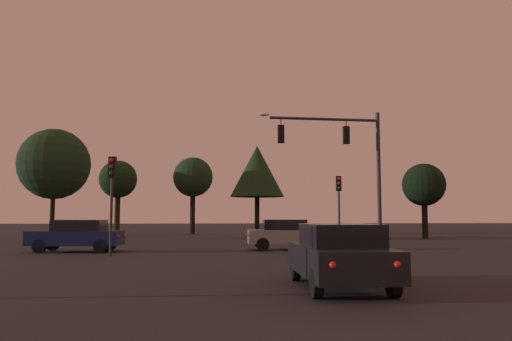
{
  "coord_description": "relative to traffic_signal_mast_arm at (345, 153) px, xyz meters",
  "views": [
    {
      "loc": [
        -1.73,
        -5.03,
        1.71
      ],
      "look_at": [
        0.23,
        17.49,
        3.76
      ],
      "focal_mm": 35.15,
      "sensor_mm": 36.0,
      "label": 1
    }
  ],
  "objects": [
    {
      "name": "tree_right_cluster",
      "position": [
        -3.19,
        14.31,
        0.31
      ],
      "size": [
        4.21,
        4.21,
        7.22
      ],
      "color": "black",
      "rests_on": "ground"
    },
    {
      "name": "ground_plane",
      "position": [
        -4.93,
        4.96,
        -4.87
      ],
      "size": [
        168.0,
        168.0,
        0.0
      ],
      "primitive_type": "plane",
      "color": "black",
      "rests_on": "ground"
    },
    {
      "name": "car_crossing_right",
      "position": [
        -2.9,
        0.8,
        -4.08
      ],
      "size": [
        4.07,
        1.83,
        1.52
      ],
      "color": "gray",
      "rests_on": "ground"
    },
    {
      "name": "traffic_light_corner_left",
      "position": [
        0.9,
        4.88,
        -1.96
      ],
      "size": [
        0.32,
        0.36,
        4.09
      ],
      "color": "#232326",
      "rests_on": "ground"
    },
    {
      "name": "tree_left_far",
      "position": [
        -18.12,
        12.63,
        0.57
      ],
      "size": [
        5.12,
        5.12,
        8.01
      ],
      "color": "black",
      "rests_on": "ground"
    },
    {
      "name": "car_nearside_lane",
      "position": [
        -3.65,
        -12.77,
        -4.07
      ],
      "size": [
        1.89,
        4.44,
        1.52
      ],
      "color": "black",
      "rests_on": "ground"
    },
    {
      "name": "tree_center_horizon",
      "position": [
        9.44,
        12.35,
        -0.83
      ],
      "size": [
        3.26,
        3.26,
        5.71
      ],
      "color": "black",
      "rests_on": "ground"
    },
    {
      "name": "traffic_signal_mast_arm",
      "position": [
        0.0,
        0.0,
        0.0
      ],
      "size": [
        6.28,
        0.61,
        6.98
      ],
      "color": "#232326",
      "rests_on": "ground"
    },
    {
      "name": "tree_behind_sign",
      "position": [
        -8.51,
        23.09,
        0.45
      ],
      "size": [
        3.75,
        3.75,
        7.25
      ],
      "color": "black",
      "rests_on": "ground"
    },
    {
      "name": "tree_lot_edge",
      "position": [
        -15.25,
        21.88,
        0.11
      ],
      "size": [
        3.42,
        3.42,
        6.76
      ],
      "color": "black",
      "rests_on": "ground"
    },
    {
      "name": "traffic_light_corner_right",
      "position": [
        -10.96,
        -2.75,
        -1.86
      ],
      "size": [
        0.33,
        0.37,
        4.25
      ],
      "color": "#232326",
      "rests_on": "ground"
    },
    {
      "name": "car_crossing_left",
      "position": [
        -13.09,
        0.13,
        -4.07
      ],
      "size": [
        4.39,
        2.09,
        1.52
      ],
      "color": "#0F1947",
      "rests_on": "ground"
    }
  ]
}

